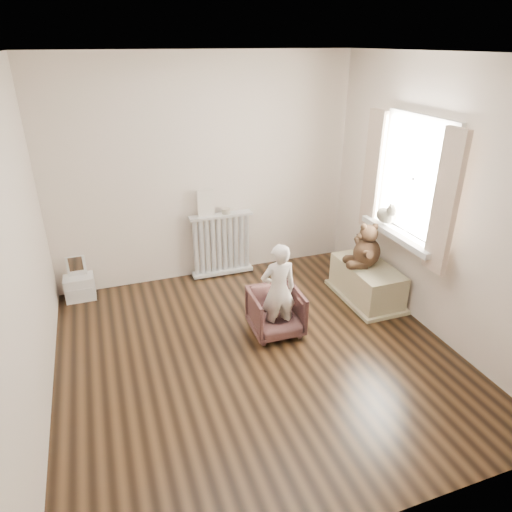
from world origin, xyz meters
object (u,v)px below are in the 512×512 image
object	(u,v)px
armchair	(276,312)
child	(278,290)
toy_vanity	(78,277)
toy_bench	(367,283)
radiator	(222,246)
plush_cat	(386,215)
teddy_bear	(368,244)

from	to	relation	value
armchair	child	bearing A→B (deg)	-88.40
toy_vanity	armchair	xyz separation A→B (m)	(1.85, -1.37, -0.04)
toy_bench	child	bearing A→B (deg)	-165.02
toy_bench	radiator	bearing A→B (deg)	140.93
armchair	child	size ratio (longest dim) A/B	0.52
child	plush_cat	size ratio (longest dim) A/B	3.25
toy_bench	teddy_bear	bearing A→B (deg)	151.27
toy_vanity	toy_bench	distance (m)	3.26
toy_bench	plush_cat	size ratio (longest dim) A/B	2.96
radiator	child	distance (m)	1.46
toy_vanity	child	distance (m)	2.34
toy_vanity	plush_cat	size ratio (longest dim) A/B	1.70
toy_bench	plush_cat	bearing A→B (deg)	-2.59
toy_bench	teddy_bear	size ratio (longest dim) A/B	1.81
armchair	plush_cat	world-z (taller)	plush_cat
toy_vanity	child	xyz separation A→B (m)	(1.85, -1.42, 0.23)
radiator	plush_cat	xyz separation A→B (m)	(1.52, -1.13, 0.61)
radiator	plush_cat	bearing A→B (deg)	-36.55
child	radiator	bearing A→B (deg)	-82.09
plush_cat	child	bearing A→B (deg)	-155.54
armchair	plush_cat	xyz separation A→B (m)	(1.36, 0.27, 0.77)
armchair	plush_cat	bearing A→B (deg)	12.83
toy_vanity	radiator	bearing A→B (deg)	1.02
child	plush_cat	distance (m)	1.48
plush_cat	toy_bench	bearing A→B (deg)	-171.37
radiator	armchair	distance (m)	1.41
child	teddy_bear	distance (m)	1.25
armchair	toy_bench	distance (m)	1.25
child	plush_cat	bearing A→B (deg)	-165.16
child	plush_cat	world-z (taller)	plush_cat
toy_vanity	toy_bench	bearing A→B (deg)	-19.54
child	toy_vanity	bearing A→B (deg)	-35.81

